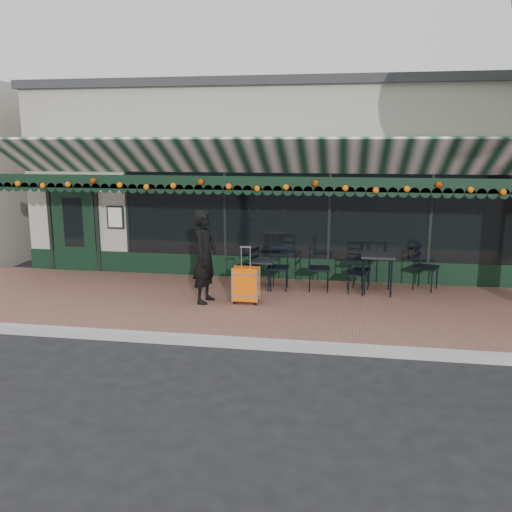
% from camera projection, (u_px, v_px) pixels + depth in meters
% --- Properties ---
extents(ground, '(80.00, 80.00, 0.00)m').
position_uv_depth(ground, '(233.00, 345.00, 8.91)').
color(ground, black).
rests_on(ground, ground).
extents(sidewalk, '(18.00, 4.00, 0.15)m').
position_uv_depth(sidewalk, '(253.00, 305.00, 10.82)').
color(sidewalk, brown).
rests_on(sidewalk, ground).
extents(curb, '(18.00, 0.16, 0.15)m').
position_uv_depth(curb, '(232.00, 342.00, 8.81)').
color(curb, '#9E9E99').
rests_on(curb, ground).
extents(restaurant_building, '(12.00, 9.60, 4.50)m').
position_uv_depth(restaurant_building, '(287.00, 177.00, 16.00)').
color(restaurant_building, gray).
rests_on(restaurant_building, ground).
extents(woman, '(0.54, 0.73, 1.84)m').
position_uv_depth(woman, '(205.00, 257.00, 10.60)').
color(woman, black).
rests_on(woman, sidewalk).
extents(suitcase, '(0.50, 0.28, 1.13)m').
position_uv_depth(suitcase, '(246.00, 285.00, 10.62)').
color(suitcase, '#E95707').
rests_on(suitcase, sidewalk).
extents(cafe_table_a, '(0.68, 0.68, 0.83)m').
position_uv_depth(cafe_table_a, '(377.00, 258.00, 11.28)').
color(cafe_table_a, black).
rests_on(cafe_table_a, sidewalk).
extents(cafe_table_b, '(0.51, 0.51, 0.63)m').
position_uv_depth(cafe_table_b, '(262.00, 263.00, 11.65)').
color(cafe_table_b, black).
rests_on(cafe_table_b, sidewalk).
extents(chair_a_left, '(0.42, 0.42, 0.78)m').
position_uv_depth(chair_a_left, '(362.00, 270.00, 11.79)').
color(chair_a_left, black).
rests_on(chair_a_left, sidewalk).
extents(chair_a_right, '(0.63, 0.63, 0.96)m').
position_uv_depth(chair_a_right, '(426.00, 268.00, 11.62)').
color(chair_a_right, black).
rests_on(chair_a_right, sidewalk).
extents(chair_a_front, '(0.42, 0.42, 0.80)m').
position_uv_depth(chair_a_front, '(356.00, 274.00, 11.37)').
color(chair_a_front, black).
rests_on(chair_a_front, sidewalk).
extents(chair_b_left, '(0.57, 0.57, 0.91)m').
position_uv_depth(chair_b_left, '(246.00, 267.00, 11.77)').
color(chair_b_left, black).
rests_on(chair_b_left, sidewalk).
extents(chair_b_right, '(0.49, 0.49, 0.94)m').
position_uv_depth(chair_b_right, '(319.00, 269.00, 11.55)').
color(chair_b_right, black).
rests_on(chair_b_right, sidewalk).
extents(chair_b_front, '(0.49, 0.49, 0.94)m').
position_uv_depth(chair_b_front, '(278.00, 268.00, 11.60)').
color(chair_b_front, black).
rests_on(chair_b_front, sidewalk).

